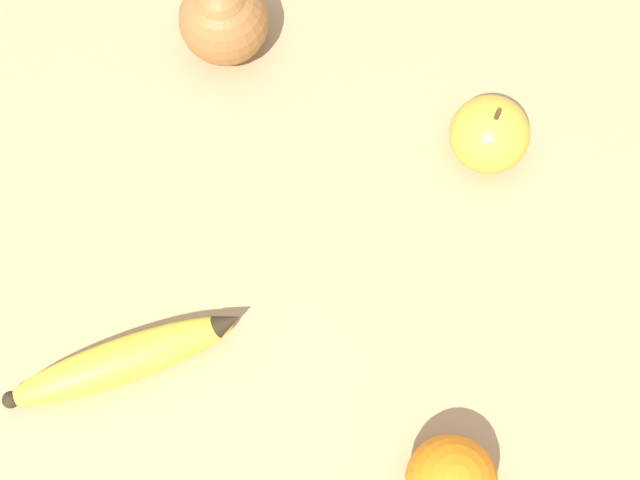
# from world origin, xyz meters

# --- Properties ---
(ground_plane) EXTENTS (3.00, 3.00, 0.00)m
(ground_plane) POSITION_xyz_m (0.00, 0.00, 0.00)
(ground_plane) COLOR tan
(banana) EXTENTS (0.17, 0.16, 0.04)m
(banana) POSITION_xyz_m (-0.09, -0.07, 0.02)
(banana) COLOR yellow
(banana) RESTS_ON ground_plane
(pear) EXTENTS (0.08, 0.08, 0.10)m
(pear) POSITION_xyz_m (-0.14, 0.25, 0.05)
(pear) COLOR #A36633
(pear) RESTS_ON ground_plane
(apple) EXTENTS (0.07, 0.07, 0.08)m
(apple) POSITION_xyz_m (0.12, 0.24, 0.03)
(apple) COLOR gold
(apple) RESTS_ON ground_plane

